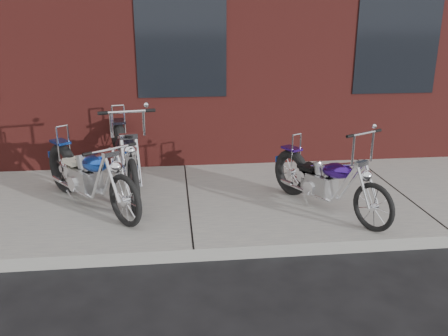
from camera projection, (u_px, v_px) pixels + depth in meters
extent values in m
plane|color=black|center=(194.00, 262.00, 5.12)|extent=(120.00, 120.00, 0.00)
cube|color=slate|center=(188.00, 203.00, 6.52)|extent=(22.00, 3.00, 0.15)
torus|color=black|center=(298.00, 175.00, 6.44)|extent=(0.41, 0.63, 0.65)
torus|color=black|center=(383.00, 211.00, 5.34)|extent=(0.32, 0.55, 0.58)
cube|color=gray|center=(329.00, 188.00, 5.99)|extent=(0.39, 0.43, 0.27)
ellipsoid|color=#381482|center=(345.00, 174.00, 5.71)|extent=(0.43, 0.55, 0.28)
cube|color=black|center=(317.00, 170.00, 6.12)|extent=(0.31, 0.32, 0.05)
cylinder|color=white|center=(377.00, 188.00, 5.35)|extent=(0.15, 0.25, 0.48)
cylinder|color=white|center=(374.00, 135.00, 5.26)|extent=(0.45, 0.25, 0.03)
cylinder|color=white|center=(303.00, 152.00, 6.28)|extent=(0.03, 0.03, 0.43)
cylinder|color=white|center=(323.00, 190.00, 6.24)|extent=(0.41, 0.74, 0.04)
torus|color=black|center=(69.00, 171.00, 6.51)|extent=(0.55, 0.65, 0.72)
torus|color=black|center=(132.00, 204.00, 5.45)|extent=(0.45, 0.56, 0.65)
cube|color=gray|center=(92.00, 183.00, 6.08)|extent=(0.46, 0.49, 0.30)
ellipsoid|color=blue|center=(101.00, 166.00, 5.80)|extent=(0.54, 0.59, 0.31)
cube|color=beige|center=(81.00, 163.00, 6.19)|extent=(0.36, 0.37, 0.06)
cylinder|color=white|center=(125.00, 180.00, 5.46)|extent=(0.21, 0.25, 0.54)
cylinder|color=white|center=(117.00, 151.00, 5.44)|extent=(0.45, 0.36, 0.03)
cylinder|color=white|center=(69.00, 145.00, 6.34)|extent=(0.03, 0.03, 0.48)
cylinder|color=white|center=(93.00, 186.00, 6.35)|extent=(0.58, 0.74, 0.05)
torus|color=black|center=(121.00, 151.00, 7.29)|extent=(0.30, 0.82, 0.81)
torus|color=black|center=(136.00, 192.00, 5.71)|extent=(0.21, 0.73, 0.73)
cube|color=gray|center=(126.00, 165.00, 6.65)|extent=(0.39, 0.50, 0.34)
ellipsoid|color=black|center=(127.00, 148.00, 6.26)|extent=(0.40, 0.66, 0.34)
cube|color=black|center=(123.00, 144.00, 6.84)|extent=(0.32, 0.36, 0.07)
cylinder|color=white|center=(133.00, 165.00, 5.75)|extent=(0.10, 0.33, 0.60)
cylinder|color=white|center=(128.00, 114.00, 5.69)|extent=(0.61, 0.15, 0.03)
cylinder|color=white|center=(120.00, 125.00, 7.08)|extent=(0.03, 0.03, 0.54)
cylinder|color=white|center=(134.00, 169.00, 6.95)|extent=(0.24, 1.00, 0.05)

